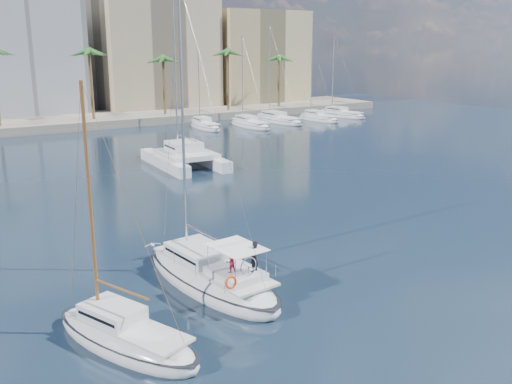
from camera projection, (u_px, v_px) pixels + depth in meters
ground at (267, 249)px, 34.79m from camera, size 160.00×160.00×0.00m
quay at (42, 123)px, 84.55m from camera, size 120.00×14.00×1.20m
building_beige at (154, 55)px, 100.87m from camera, size 20.00×14.00×20.00m
building_tan_right at (256, 60)px, 109.80m from camera, size 18.00×12.00×18.00m
palm_centre at (41, 57)px, 78.82m from camera, size 3.60×3.60×12.30m
palm_right at (250, 54)px, 96.35m from camera, size 3.60×3.60×12.30m
main_sloop at (210, 276)px, 29.53m from camera, size 4.52×11.09×16.02m
small_sloop at (125, 337)px, 23.59m from camera, size 5.26×8.35×11.47m
catamaran at (185, 155)px, 58.05m from camera, size 6.08×11.36×16.31m
seagull at (153, 245)px, 33.02m from camera, size 0.99×0.42×0.18m
moored_yacht_a at (205, 129)px, 83.56m from camera, size 3.37×9.52×11.90m
moored_yacht_b at (250, 127)px, 85.28m from camera, size 3.32×10.83×13.72m
moored_yacht_c at (278, 122)px, 90.27m from camera, size 3.98×12.33×15.54m
moored_yacht_d at (318, 121)px, 91.98m from camera, size 3.52×9.55×11.90m
moored_yacht_e at (341, 117)px, 96.97m from camera, size 4.61×11.11×13.72m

